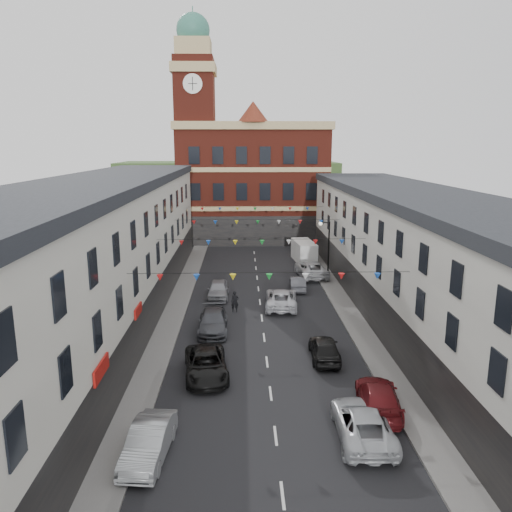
{
  "coord_description": "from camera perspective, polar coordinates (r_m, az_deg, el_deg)",
  "views": [
    {
      "loc": [
        -1.48,
        -32.52,
        13.04
      ],
      "look_at": [
        -0.32,
        8.6,
        3.89
      ],
      "focal_mm": 35.0,
      "sensor_mm": 36.0,
      "label": 1
    }
  ],
  "objects": [
    {
      "name": "white_van",
      "position": [
        57.41,
        5.5,
        0.53
      ],
      "size": [
        2.51,
        5.41,
        2.32
      ],
      "primitive_type": "cube",
      "rotation": [
        0.0,
        0.0,
        0.1
      ],
      "color": "white",
      "rests_on": "ground"
    },
    {
      "name": "terrace_right",
      "position": [
        36.97,
        19.45,
        -1.0
      ],
      "size": [
        8.4,
        56.0,
        9.7
      ],
      "color": "silver",
      "rests_on": "ground"
    },
    {
      "name": "pavement_left",
      "position": [
        37.28,
        -9.97,
        -8.02
      ],
      "size": [
        1.8,
        64.0,
        0.15
      ],
      "primitive_type": "cube",
      "color": "#605E5B",
      "rests_on": "ground"
    },
    {
      "name": "ground",
      "position": [
        35.07,
        0.93,
        -9.3
      ],
      "size": [
        160.0,
        160.0,
        0.0
      ],
      "primitive_type": "plane",
      "color": "black",
      "rests_on": "ground"
    },
    {
      "name": "moving_car",
      "position": [
        41.19,
        2.89,
        -4.84
      ],
      "size": [
        2.9,
        5.6,
        1.51
      ],
      "primitive_type": "imported",
      "rotation": [
        0.0,
        0.0,
        3.07
      ],
      "color": "silver",
      "rests_on": "ground"
    },
    {
      "name": "car_left_c",
      "position": [
        29.48,
        -5.72,
        -12.24
      ],
      "size": [
        2.98,
        5.42,
        1.44
      ],
      "primitive_type": "imported",
      "rotation": [
        0.0,
        0.0,
        0.12
      ],
      "color": "black",
      "rests_on": "ground"
    },
    {
      "name": "car_right_e",
      "position": [
        46.13,
        4.77,
        -3.1
      ],
      "size": [
        1.56,
        3.98,
        1.29
      ],
      "primitive_type": "imported",
      "rotation": [
        0.0,
        0.0,
        3.09
      ],
      "color": "#46474D",
      "rests_on": "ground"
    },
    {
      "name": "car_right_b",
      "position": [
        24.37,
        12.1,
        -18.13
      ],
      "size": [
        2.58,
        5.3,
        1.45
      ],
      "primitive_type": "imported",
      "rotation": [
        0.0,
        0.0,
        3.11
      ],
      "color": "#B2B5BB",
      "rests_on": "ground"
    },
    {
      "name": "distant_hill",
      "position": [
        94.9,
        -3.16,
        7.66
      ],
      "size": [
        40.0,
        14.0,
        10.0
      ],
      "primitive_type": "cube",
      "color": "#334E24",
      "rests_on": "ground"
    },
    {
      "name": "street_lamp",
      "position": [
        48.09,
        8.03,
        1.46
      ],
      "size": [
        1.1,
        0.36,
        6.0
      ],
      "color": "black",
      "rests_on": "ground"
    },
    {
      "name": "pavement_right",
      "position": [
        37.82,
        11.39,
        -7.78
      ],
      "size": [
        1.8,
        64.0,
        0.15
      ],
      "primitive_type": "cube",
      "color": "#605E5B",
      "rests_on": "ground"
    },
    {
      "name": "car_right_d",
      "position": [
        31.74,
        7.85,
        -10.41
      ],
      "size": [
        1.87,
        4.34,
        1.46
      ],
      "primitive_type": "imported",
      "rotation": [
        0.0,
        0.0,
        3.11
      ],
      "color": "black",
      "rests_on": "ground"
    },
    {
      "name": "car_left_d",
      "position": [
        36.06,
        -4.93,
        -7.47
      ],
      "size": [
        2.15,
        5.1,
        1.47
      ],
      "primitive_type": "imported",
      "rotation": [
        0.0,
        0.0,
        0.02
      ],
      "color": "#3F4147",
      "rests_on": "ground"
    },
    {
      "name": "pedestrian",
      "position": [
        39.97,
        -2.42,
        -5.24
      ],
      "size": [
        0.62,
        0.41,
        1.69
      ],
      "primitive_type": "imported",
      "rotation": [
        0.0,
        0.0,
        -0.0
      ],
      "color": "black",
      "rests_on": "ground"
    },
    {
      "name": "car_right_c",
      "position": [
        26.67,
        13.82,
        -15.38
      ],
      "size": [
        2.65,
        5.15,
        1.43
      ],
      "primitive_type": "imported",
      "rotation": [
        0.0,
        0.0,
        3.01
      ],
      "color": "maroon",
      "rests_on": "ground"
    },
    {
      "name": "car_left_b",
      "position": [
        23.06,
        -12.15,
        -20.04
      ],
      "size": [
        1.95,
        4.57,
        1.46
      ],
      "primitive_type": "imported",
      "rotation": [
        0.0,
        0.0,
        -0.09
      ],
      "color": "gray",
      "rests_on": "ground"
    },
    {
      "name": "clock_tower",
      "position": [
        67.82,
        -6.92,
        14.05
      ],
      "size": [
        5.6,
        5.6,
        30.0
      ],
      "color": "maroon",
      "rests_on": "ground"
    },
    {
      "name": "car_right_f",
      "position": [
        50.77,
        6.31,
        -1.48
      ],
      "size": [
        3.16,
        6.06,
        1.63
      ],
      "primitive_type": "imported",
      "rotation": [
        0.0,
        0.0,
        3.22
      ],
      "color": "silver",
      "rests_on": "ground"
    },
    {
      "name": "car_left_e",
      "position": [
        43.73,
        -4.34,
        -3.82
      ],
      "size": [
        1.81,
        4.43,
        1.51
      ],
      "primitive_type": "imported",
      "rotation": [
        0.0,
        0.0,
        -0.01
      ],
      "color": "gray",
      "rests_on": "ground"
    },
    {
      "name": "civic_building",
      "position": [
        70.66,
        -0.42,
        8.55
      ],
      "size": [
        20.6,
        13.3,
        18.5
      ],
      "color": "maroon",
      "rests_on": "ground"
    },
    {
      "name": "terrace_left",
      "position": [
        35.91,
        -18.25,
        -0.48
      ],
      "size": [
        8.4,
        56.0,
        10.7
      ],
      "color": "beige",
      "rests_on": "ground"
    }
  ]
}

